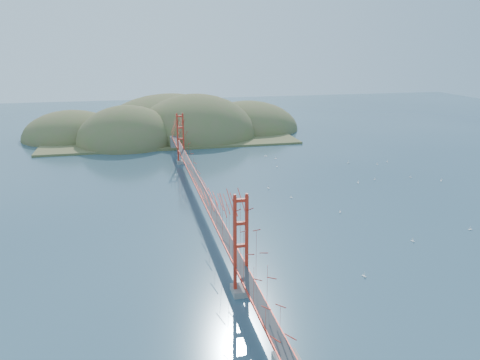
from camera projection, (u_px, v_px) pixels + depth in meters
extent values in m
plane|color=#2D4A5B|center=(201.00, 206.00, 80.40)|extent=(320.00, 320.00, 0.00)
cube|color=gray|center=(241.00, 290.00, 52.29)|extent=(2.00, 2.40, 0.70)
cube|color=gray|center=(181.00, 162.00, 108.32)|extent=(2.00, 2.40, 0.70)
cube|color=red|center=(200.00, 187.00, 79.47)|extent=(1.40, 92.00, 0.16)
cube|color=red|center=(200.00, 188.00, 79.52)|extent=(1.33, 92.00, 0.24)
cube|color=#38383A|center=(200.00, 187.00, 79.44)|extent=(1.19, 92.00, 0.03)
cube|color=gray|center=(175.00, 143.00, 122.89)|extent=(2.20, 2.60, 3.30)
cube|color=brown|center=(169.00, 135.00, 140.09)|extent=(70.00, 40.00, 0.60)
ellipsoid|color=brown|center=(128.00, 143.00, 130.07)|extent=(28.00, 28.00, 21.00)
ellipsoid|color=brown|center=(196.00, 136.00, 140.05)|extent=(36.00, 36.00, 25.00)
ellipsoid|color=brown|center=(248.00, 129.00, 151.45)|extent=(32.00, 32.00, 18.00)
ellipsoid|color=brown|center=(72.00, 138.00, 137.78)|extent=(28.00, 28.00, 16.00)
ellipsoid|color=brown|center=(171.00, 128.00, 153.68)|extent=(44.00, 44.00, 22.00)
cube|color=white|center=(377.00, 165.00, 107.21)|extent=(0.56, 0.46, 0.10)
cylinder|color=white|center=(377.00, 163.00, 107.12)|extent=(0.02, 0.02, 0.60)
cube|color=white|center=(358.00, 183.00, 93.16)|extent=(0.36, 0.65, 0.11)
cylinder|color=white|center=(358.00, 181.00, 93.07)|extent=(0.02, 0.02, 0.68)
cube|color=white|center=(410.00, 177.00, 97.08)|extent=(0.46, 0.58, 0.10)
cylinder|color=white|center=(411.00, 176.00, 96.99)|extent=(0.02, 0.02, 0.62)
cube|color=white|center=(413.00, 241.00, 65.91)|extent=(0.33, 0.57, 0.10)
cylinder|color=white|center=(413.00, 239.00, 65.83)|extent=(0.02, 0.02, 0.60)
cube|color=white|center=(364.00, 276.00, 56.02)|extent=(0.36, 0.60, 0.10)
cylinder|color=white|center=(364.00, 274.00, 55.93)|extent=(0.02, 0.02, 0.63)
cube|color=white|center=(441.00, 181.00, 94.52)|extent=(0.50, 0.63, 0.11)
cylinder|color=white|center=(441.00, 179.00, 94.42)|extent=(0.02, 0.02, 0.67)
cube|color=white|center=(276.00, 159.00, 112.76)|extent=(0.54, 0.20, 0.10)
cylinder|color=white|center=(276.00, 157.00, 112.68)|extent=(0.02, 0.02, 0.57)
cube|color=white|center=(387.00, 162.00, 109.43)|extent=(0.56, 0.31, 0.10)
cylinder|color=white|center=(387.00, 161.00, 109.34)|extent=(0.02, 0.02, 0.59)
cube|color=white|center=(291.00, 198.00, 84.41)|extent=(0.38, 0.53, 0.09)
cylinder|color=white|center=(291.00, 196.00, 84.33)|extent=(0.01, 0.01, 0.56)
cube|color=white|center=(269.00, 188.00, 89.82)|extent=(0.34, 0.60, 0.10)
cylinder|color=white|center=(269.00, 187.00, 89.73)|extent=(0.02, 0.02, 0.62)
cube|color=white|center=(470.00, 230.00, 69.98)|extent=(0.62, 0.23, 0.11)
cylinder|color=white|center=(470.00, 227.00, 69.88)|extent=(0.02, 0.02, 0.66)
cube|color=white|center=(348.00, 163.00, 108.44)|extent=(0.64, 0.44, 0.11)
cylinder|color=white|center=(348.00, 162.00, 108.34)|extent=(0.02, 0.02, 0.67)
cube|color=white|center=(340.00, 212.00, 77.13)|extent=(0.47, 0.49, 0.09)
cylinder|color=white|center=(340.00, 211.00, 77.05)|extent=(0.01, 0.01, 0.56)
cube|color=white|center=(375.00, 180.00, 95.47)|extent=(0.53, 0.32, 0.09)
cylinder|color=white|center=(375.00, 178.00, 95.39)|extent=(0.01, 0.01, 0.55)
cube|color=white|center=(266.00, 156.00, 114.91)|extent=(0.65, 0.38, 0.11)
cylinder|color=white|center=(266.00, 155.00, 114.81)|extent=(0.02, 0.02, 0.67)
cube|color=white|center=(277.00, 167.00, 105.39)|extent=(0.24, 0.59, 0.11)
cylinder|color=white|center=(277.00, 165.00, 105.30)|extent=(0.02, 0.02, 0.63)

